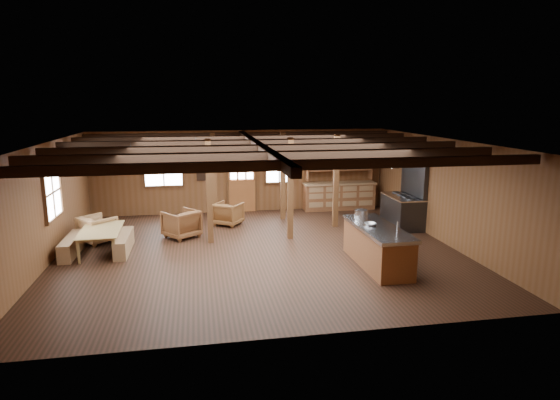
# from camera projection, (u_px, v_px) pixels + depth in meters

# --- Properties ---
(room) EXTENTS (10.04, 9.04, 2.84)m
(room) POSITION_uv_depth(u_px,v_px,m) (259.00, 198.00, 11.67)
(room) COLOR black
(room) RESTS_ON ground
(ceiling_joists) EXTENTS (9.80, 8.82, 0.18)m
(ceiling_joists) POSITION_uv_depth(u_px,v_px,m) (258.00, 146.00, 11.57)
(ceiling_joists) COLOR black
(ceiling_joists) RESTS_ON ceiling
(timber_posts) EXTENTS (3.95, 2.35, 2.80)m
(timber_posts) POSITION_uv_depth(u_px,v_px,m) (267.00, 183.00, 13.76)
(timber_posts) COLOR #432913
(timber_posts) RESTS_ON floor
(back_door) EXTENTS (1.02, 0.08, 2.15)m
(back_door) POSITION_uv_depth(u_px,v_px,m) (242.00, 187.00, 16.06)
(back_door) COLOR brown
(back_door) RESTS_ON floor
(window_back_left) EXTENTS (1.32, 0.06, 1.32)m
(window_back_left) POSITION_uv_depth(u_px,v_px,m) (163.00, 168.00, 15.47)
(window_back_left) COLOR white
(window_back_left) RESTS_ON wall_back
(window_back_right) EXTENTS (1.02, 0.06, 1.32)m
(window_back_right) POSITION_uv_depth(u_px,v_px,m) (279.00, 165.00, 16.14)
(window_back_right) COLOR white
(window_back_right) RESTS_ON wall_back
(window_left) EXTENTS (0.14, 1.24, 1.32)m
(window_left) POSITION_uv_depth(u_px,v_px,m) (52.00, 193.00, 11.25)
(window_left) COLOR white
(window_left) RESTS_ON wall_back
(notice_boards) EXTENTS (1.08, 0.03, 0.90)m
(notice_boards) POSITION_uv_depth(u_px,v_px,m) (197.00, 166.00, 15.65)
(notice_boards) COLOR beige
(notice_boards) RESTS_ON wall_back
(back_counter) EXTENTS (2.55, 0.60, 2.45)m
(back_counter) POSITION_uv_depth(u_px,v_px,m) (339.00, 192.00, 16.47)
(back_counter) COLOR brown
(back_counter) RESTS_ON floor
(pendant_lamps) EXTENTS (1.86, 2.36, 0.66)m
(pendant_lamps) POSITION_uv_depth(u_px,v_px,m) (167.00, 161.00, 12.06)
(pendant_lamps) COLOR #2B2B2E
(pendant_lamps) RESTS_ON ceiling
(pot_rack) EXTENTS (0.39, 3.00, 0.46)m
(pot_rack) POSITION_uv_depth(u_px,v_px,m) (370.00, 158.00, 12.34)
(pot_rack) COLOR #2B2B2E
(pot_rack) RESTS_ON ceiling
(kitchen_island) EXTENTS (0.92, 2.51, 1.20)m
(kitchen_island) POSITION_uv_depth(u_px,v_px,m) (377.00, 246.00, 10.82)
(kitchen_island) COLOR brown
(kitchen_island) RESTS_ON floor
(step_stool) EXTENTS (0.56, 0.45, 0.45)m
(step_stool) POSITION_uv_depth(u_px,v_px,m) (376.00, 240.00, 12.13)
(step_stool) COLOR olive
(step_stool) RESTS_ON floor
(commercial_range) EXTENTS (0.84, 1.63, 2.01)m
(commercial_range) POSITION_uv_depth(u_px,v_px,m) (404.00, 206.00, 14.16)
(commercial_range) COLOR #2B2B2E
(commercial_range) RESTS_ON floor
(dining_table) EXTENTS (1.02, 1.76, 0.61)m
(dining_table) POSITION_uv_depth(u_px,v_px,m) (103.00, 241.00, 11.78)
(dining_table) COLOR olive
(dining_table) RESTS_ON floor
(bench_wall) EXTENTS (0.30, 1.61, 0.44)m
(bench_wall) POSITION_uv_depth(u_px,v_px,m) (72.00, 246.00, 11.67)
(bench_wall) COLOR olive
(bench_wall) RESTS_ON floor
(bench_aisle) EXTENTS (0.31, 1.63, 0.45)m
(bench_aisle) POSITION_uv_depth(u_px,v_px,m) (124.00, 243.00, 11.88)
(bench_aisle) COLOR olive
(bench_aisle) RESTS_ON floor
(armchair_a) EXTENTS (1.19, 1.19, 0.78)m
(armchair_a) POSITION_uv_depth(u_px,v_px,m) (181.00, 224.00, 13.08)
(armchair_a) COLOR brown
(armchair_a) RESTS_ON floor
(armchair_b) EXTENTS (1.05, 1.06, 0.70)m
(armchair_b) POSITION_uv_depth(u_px,v_px,m) (228.00, 214.00, 14.43)
(armchair_b) COLOR brown
(armchair_b) RESTS_ON floor
(armchair_c) EXTENTS (1.14, 1.14, 0.75)m
(armchair_c) POSITION_uv_depth(u_px,v_px,m) (98.00, 229.00, 12.61)
(armchair_c) COLOR olive
(armchair_c) RESTS_ON floor
(counter_pot) EXTENTS (0.33, 0.33, 0.20)m
(counter_pot) POSITION_uv_depth(u_px,v_px,m) (361.00, 214.00, 11.52)
(counter_pot) COLOR #B2B4B9
(counter_pot) RESTS_ON kitchen_island
(bowl) EXTENTS (0.26, 0.26, 0.06)m
(bowl) POSITION_uv_depth(u_px,v_px,m) (370.00, 224.00, 10.81)
(bowl) COLOR silver
(bowl) RESTS_ON kitchen_island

